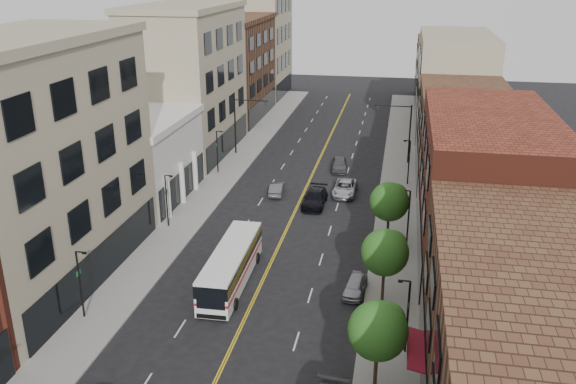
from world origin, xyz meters
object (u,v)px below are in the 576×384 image
Objects in this scene: car_lane_b at (345,188)px; car_lane_a at (315,198)px; car_lane_c at (339,164)px; city_bus at (231,264)px; car_lane_behind at (277,189)px; car_parked_far at (355,286)px.

car_lane_a is at bearing -123.98° from car_lane_b.
city_bus is at bearing -105.77° from car_lane_c.
city_bus is at bearing 86.79° from car_lane_behind.
car_lane_behind is 0.74× the size of car_lane_a.
car_parked_far is at bearing -81.11° from car_lane_b.
car_lane_a is (-5.53, 17.04, 0.13)m from car_parked_far.
car_lane_a and car_lane_c have the same top height.
car_parked_far is 17.92m from car_lane_a.
car_lane_b is (7.15, 1.34, 0.07)m from car_lane_behind.
car_lane_behind is 5.11m from car_lane_a.
car_lane_a is 4.66m from car_lane_b.
car_lane_behind is (-0.50, 19.76, -1.01)m from city_bus.
car_parked_far is 0.73× the size of car_lane_b.
car_lane_behind reaches higher than car_parked_far.
car_lane_b reaches higher than car_parked_far.
city_bus is 22.14m from car_lane_b.
city_bus is 2.84× the size of car_lane_behind.
city_bus reaches higher than car_lane_c.
car_lane_a is (3.97, 17.28, -0.89)m from city_bus.
car_parked_far is 0.71× the size of car_lane_a.
city_bus is 29.60m from car_lane_c.
car_lane_c is at bearing 85.21° from car_lane_a.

